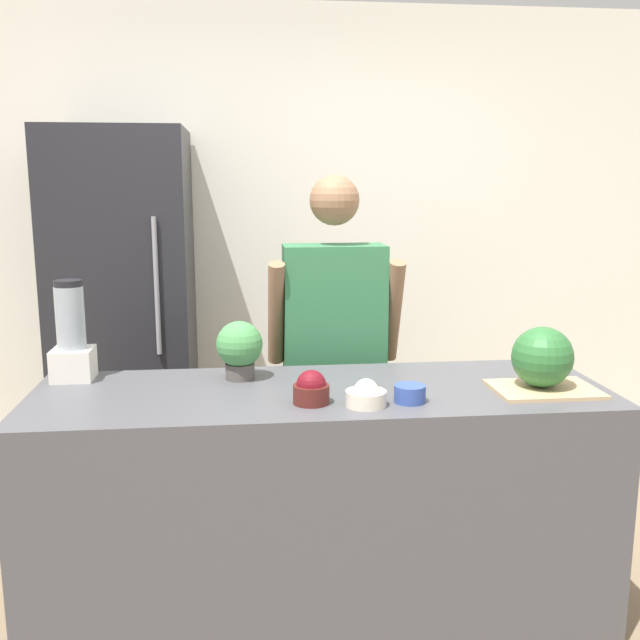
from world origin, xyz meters
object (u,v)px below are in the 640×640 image
object	(u,v)px
bowl_cream	(366,396)
potted_plant	(240,347)
refrigerator	(125,313)
blender	(72,338)
watermelon	(542,357)
bowl_cherries	(311,389)
person	(334,360)
bowl_small_blue	(410,394)

from	to	relation	value
bowl_cream	potted_plant	bearing A→B (deg)	137.55
refrigerator	potted_plant	distance (m)	1.28
refrigerator	blender	world-z (taller)	refrigerator
blender	potted_plant	world-z (taller)	blender
blender	watermelon	bearing A→B (deg)	-11.12
watermelon	blender	bearing A→B (deg)	168.88
bowl_cherries	bowl_cream	bearing A→B (deg)	-14.89
watermelon	potted_plant	distance (m)	1.11
potted_plant	watermelon	bearing A→B (deg)	-14.20
person	blender	world-z (taller)	person
refrigerator	bowl_cherries	bearing A→B (deg)	-60.15
watermelon	bowl_small_blue	size ratio (longest dim) A/B	2.03
bowl_small_blue	refrigerator	bearing A→B (deg)	128.35
person	blender	size ratio (longest dim) A/B	4.34
bowl_cream	watermelon	bearing A→B (deg)	9.56
person	refrigerator	bearing A→B (deg)	144.86
bowl_cream	potted_plant	world-z (taller)	potted_plant
watermelon	potted_plant	world-z (taller)	watermelon
bowl_cream	refrigerator	bearing A→B (deg)	124.01
person	watermelon	bearing A→B (deg)	-45.94
potted_plant	blender	bearing A→B (deg)	174.32
watermelon	bowl_cream	xyz separation A→B (m)	(-0.66, -0.11, -0.09)
bowl_cherries	potted_plant	distance (m)	0.42
person	bowl_cream	xyz separation A→B (m)	(0.00, -0.80, 0.08)
refrigerator	blender	xyz separation A→B (m)	(-0.03, -1.06, 0.10)
bowl_small_blue	bowl_cream	bearing A→B (deg)	-170.88
refrigerator	person	world-z (taller)	refrigerator
watermelon	bowl_cream	bearing A→B (deg)	-170.44
potted_plant	bowl_cherries	bearing A→B (deg)	-54.47
refrigerator	potted_plant	world-z (taller)	refrigerator
blender	refrigerator	bearing A→B (deg)	88.42
bowl_small_blue	blender	bearing A→B (deg)	160.72
watermelon	bowl_cream	world-z (taller)	watermelon
bowl_cream	potted_plant	xyz separation A→B (m)	(-0.42, 0.38, 0.09)
bowl_cherries	potted_plant	xyz separation A→B (m)	(-0.24, 0.34, 0.07)
bowl_cherries	bowl_small_blue	distance (m)	0.34
refrigerator	bowl_cream	size ratio (longest dim) A/B	13.72
bowl_small_blue	potted_plant	size ratio (longest dim) A/B	0.48
potted_plant	refrigerator	bearing A→B (deg)	118.02
refrigerator	blender	bearing A→B (deg)	-91.58
refrigerator	bowl_small_blue	xyz separation A→B (m)	(1.18, -1.49, -0.03)
watermelon	bowl_cherries	world-z (taller)	watermelon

